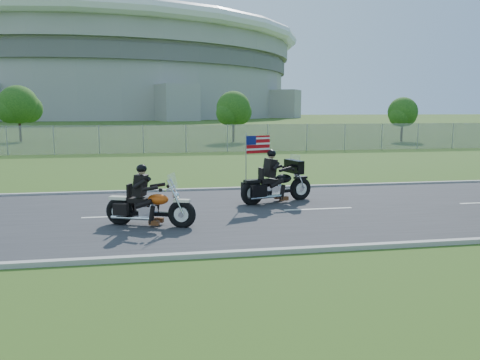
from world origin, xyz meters
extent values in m
plane|color=#2C4917|center=(0.00, 0.00, 0.00)|extent=(420.00, 420.00, 0.00)
cube|color=#28282B|center=(0.00, 0.00, 0.02)|extent=(120.00, 8.00, 0.04)
cube|color=#9E9B93|center=(0.00, 4.05, 0.05)|extent=(120.00, 0.18, 0.12)
cube|color=#9E9B93|center=(0.00, -4.05, 0.05)|extent=(120.00, 0.18, 0.12)
cube|color=gray|center=(-5.00, 20.00, 1.00)|extent=(60.00, 0.03, 2.00)
cylinder|color=#A3A099|center=(-20.00, 170.00, 10.00)|extent=(130.00, 130.00, 20.00)
cylinder|color=#605E5B|center=(-20.00, 170.00, 17.00)|extent=(132.00, 132.00, 4.00)
cylinder|color=#A3A099|center=(-20.00, 170.00, 23.00)|extent=(134.00, 134.00, 6.00)
torus|color=white|center=(-20.00, 170.00, 27.00)|extent=(140.40, 140.40, 4.40)
cylinder|color=#382316|center=(6.00, 30.00, 1.26)|extent=(0.22, 0.22, 2.52)
sphere|color=#164312|center=(6.00, 30.00, 3.15)|extent=(3.20, 3.20, 3.20)
sphere|color=#164312|center=(6.64, 30.48, 2.79)|extent=(2.40, 2.40, 2.40)
sphere|color=#164312|center=(5.44, 29.60, 2.70)|extent=(2.24, 2.24, 2.24)
cylinder|color=#382316|center=(-14.00, 34.00, 1.40)|extent=(0.22, 0.22, 2.80)
sphere|color=#164312|center=(-14.00, 34.00, 3.50)|extent=(3.60, 3.60, 3.60)
sphere|color=#164312|center=(-13.28, 34.54, 3.10)|extent=(2.70, 2.70, 2.70)
sphere|color=#164312|center=(-14.63, 33.55, 3.00)|extent=(2.52, 2.52, 2.52)
cylinder|color=#382316|center=(22.00, 28.00, 1.12)|extent=(0.22, 0.22, 2.24)
sphere|color=#164312|center=(22.00, 28.00, 2.80)|extent=(2.80, 2.80, 2.80)
sphere|color=#164312|center=(22.56, 28.42, 2.48)|extent=(2.10, 2.10, 2.10)
sphere|color=#164312|center=(21.51, 27.65, 2.40)|extent=(1.96, 1.96, 1.96)
torus|color=black|center=(-0.29, -1.54, 0.39)|extent=(0.78, 0.45, 0.77)
torus|color=black|center=(-1.95, -0.92, 0.39)|extent=(0.78, 0.45, 0.77)
ellipsoid|color=#C0460E|center=(-0.91, -1.31, 0.77)|extent=(0.66, 0.52, 0.29)
cube|color=black|center=(-1.41, -1.12, 0.72)|extent=(0.64, 0.49, 0.12)
cube|color=black|center=(-1.36, -1.14, 1.13)|extent=(0.38, 0.48, 0.57)
sphere|color=black|center=(-1.31, -1.16, 1.58)|extent=(0.36, 0.36, 0.28)
cube|color=silver|center=(-0.52, -1.46, 1.26)|extent=(0.21, 0.46, 0.42)
torus|color=black|center=(3.90, 1.59, 0.42)|extent=(0.84, 0.43, 0.82)
torus|color=black|center=(2.10, 1.03, 0.42)|extent=(0.84, 0.43, 0.82)
ellipsoid|color=black|center=(3.23, 1.38, 0.82)|extent=(0.70, 0.52, 0.31)
cube|color=black|center=(2.68, 1.21, 0.77)|extent=(0.68, 0.50, 0.13)
cube|color=black|center=(2.74, 1.23, 1.20)|extent=(0.39, 0.50, 0.61)
sphere|color=black|center=(2.79, 1.24, 1.68)|extent=(0.37, 0.37, 0.30)
cube|color=black|center=(3.64, 1.51, 1.20)|extent=(0.50, 0.92, 0.44)
cube|color=#B70C11|center=(2.35, 1.34, 1.98)|extent=(0.85, 0.28, 0.58)
camera|label=1|loc=(-0.80, -13.67, 3.16)|focal=35.00mm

